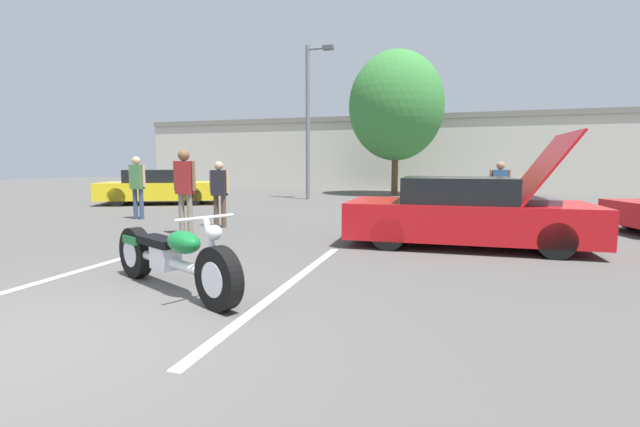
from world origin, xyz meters
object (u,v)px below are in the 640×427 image
at_px(light_pole, 310,115).
at_px(show_car_hood_open, 466,213).
at_px(spectator_near_motorcycle, 500,187).
at_px(parked_car_left_row, 159,188).
at_px(spectator_far_lot, 137,182).
at_px(tree_background, 396,106).
at_px(motorcycle, 172,258).
at_px(spectator_midground, 219,189).
at_px(spectator_by_show_car, 185,184).

relative_size(light_pole, show_car_hood_open, 1.49).
bearing_deg(spectator_near_motorcycle, parked_car_left_row, 169.96).
relative_size(show_car_hood_open, spectator_far_lot, 2.51).
xyz_separation_m(tree_background, spectator_near_motorcycle, (3.80, -9.66, -3.44)).
height_order(motorcycle, spectator_near_motorcycle, spectator_near_motorcycle).
bearing_deg(spectator_midground, parked_car_left_row, 137.64).
height_order(tree_background, motorcycle, tree_background).
distance_m(motorcycle, parked_car_left_row, 12.34).
height_order(motorcycle, spectator_far_lot, spectator_far_lot).
distance_m(show_car_hood_open, spectator_by_show_car, 5.78).
bearing_deg(show_car_hood_open, spectator_near_motorcycle, 74.01).
height_order(light_pole, show_car_hood_open, light_pole).
height_order(tree_background, spectator_near_motorcycle, tree_background).
relative_size(spectator_near_motorcycle, spectator_by_show_car, 0.87).
distance_m(motorcycle, spectator_by_show_car, 4.35).
height_order(show_car_hood_open, spectator_near_motorcycle, show_car_hood_open).
bearing_deg(parked_car_left_row, spectator_midground, -66.56).
xyz_separation_m(motorcycle, show_car_hood_open, (3.50, 4.09, 0.21)).
bearing_deg(spectator_by_show_car, motorcycle, -58.52).
height_order(spectator_near_motorcycle, spectator_far_lot, spectator_far_lot).
distance_m(spectator_near_motorcycle, spectator_far_lot, 9.76).
bearing_deg(spectator_by_show_car, show_car_hood_open, 4.19).
xyz_separation_m(parked_car_left_row, spectator_midground, (5.39, -4.91, 0.31)).
bearing_deg(parked_car_left_row, show_car_hood_open, -51.66).
height_order(tree_background, spectator_midground, tree_background).
bearing_deg(spectator_midground, motorcycle, -66.65).
height_order(light_pole, spectator_by_show_car, light_pole).
bearing_deg(spectator_far_lot, tree_background, 63.83).
bearing_deg(light_pole, parked_car_left_row, -143.22).
bearing_deg(spectator_by_show_car, spectator_near_motorcycle, 30.88).
bearing_deg(spectator_far_lot, light_pole, 72.18).
relative_size(light_pole, motorcycle, 2.69).
height_order(motorcycle, spectator_by_show_car, spectator_by_show_car).
height_order(parked_car_left_row, spectator_by_show_car, spectator_by_show_car).
distance_m(tree_background, spectator_near_motorcycle, 10.94).
bearing_deg(light_pole, tree_background, 50.06).
bearing_deg(parked_car_left_row, light_pole, 12.58).
bearing_deg(motorcycle, spectator_by_show_car, 148.00).
height_order(motorcycle, spectator_midground, spectator_midground).
bearing_deg(motorcycle, spectator_midground, 139.86).
bearing_deg(spectator_far_lot, show_car_hood_open, -10.31).
bearing_deg(tree_background, show_car_hood_open, -77.96).
height_order(show_car_hood_open, spectator_far_lot, show_car_hood_open).
relative_size(light_pole, spectator_far_lot, 3.74).
height_order(spectator_by_show_car, spectator_far_lot, spectator_by_show_car).
bearing_deg(spectator_midground, show_car_hood_open, -8.11).
height_order(tree_background, show_car_hood_open, tree_background).
relative_size(show_car_hood_open, spectator_near_motorcycle, 2.74).
relative_size(parked_car_left_row, spectator_midground, 2.98).
height_order(parked_car_left_row, spectator_far_lot, spectator_far_lot).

